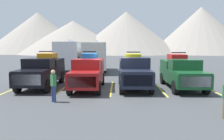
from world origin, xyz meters
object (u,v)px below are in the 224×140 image
object	(u,v)px
pickup_truck_a	(43,71)
person_a	(53,84)
pickup_truck_b	(88,72)
camper_trailer_b	(95,55)
pickup_truck_c	(134,71)
pickup_truck_d	(181,72)
camper_trailer_a	(70,55)

from	to	relation	value
pickup_truck_a	person_a	world-z (taller)	pickup_truck_a
pickup_truck_b	camper_trailer_b	distance (m)	10.07
pickup_truck_a	pickup_truck_c	bearing A→B (deg)	-2.50
camper_trailer_b	pickup_truck_b	bearing A→B (deg)	-86.85
pickup_truck_d	camper_trailer_b	xyz separation A→B (m)	(-7.19, 9.62, 0.76)
pickup_truck_d	pickup_truck_a	bearing A→B (deg)	179.28
pickup_truck_b	pickup_truck_d	bearing A→B (deg)	3.48
pickup_truck_b	person_a	distance (m)	4.16
pickup_truck_c	camper_trailer_a	xyz separation A→B (m)	(-6.77, 9.73, 0.75)
person_a	pickup_truck_b	bearing A→B (deg)	71.43
pickup_truck_b	camper_trailer_b	size ratio (longest dim) A/B	0.64
pickup_truck_a	camper_trailer_a	world-z (taller)	camper_trailer_a
pickup_truck_d	camper_trailer_b	world-z (taller)	camper_trailer_b
pickup_truck_d	person_a	xyz separation A→B (m)	(-7.96, -4.35, -0.16)
camper_trailer_a	person_a	world-z (taller)	camper_trailer_a
pickup_truck_a	camper_trailer_a	bearing A→B (deg)	90.47
camper_trailer_a	person_a	bearing A→B (deg)	-81.06
pickup_truck_a	person_a	xyz separation A→B (m)	(2.11, -4.47, -0.20)
pickup_truck_c	pickup_truck_d	size ratio (longest dim) A/B	0.98
pickup_truck_a	camper_trailer_b	world-z (taller)	camper_trailer_b
camper_trailer_b	camper_trailer_a	bearing A→B (deg)	-178.86
camper_trailer_b	pickup_truck_a	bearing A→B (deg)	-106.90
camper_trailer_a	camper_trailer_b	world-z (taller)	camper_trailer_a
person_a	camper_trailer_b	bearing A→B (deg)	86.84
pickup_truck_c	person_a	xyz separation A→B (m)	(-4.58, -4.18, -0.20)
pickup_truck_d	camper_trailer_b	bearing A→B (deg)	126.77
pickup_truck_c	camper_trailer_b	world-z (taller)	camper_trailer_b
pickup_truck_b	person_a	xyz separation A→B (m)	(-1.32, -3.94, -0.18)
pickup_truck_b	pickup_truck_d	distance (m)	6.65
pickup_truck_c	pickup_truck_d	bearing A→B (deg)	2.80
pickup_truck_d	person_a	world-z (taller)	pickup_truck_d
camper_trailer_a	person_a	xyz separation A→B (m)	(2.19, -13.91, -0.95)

